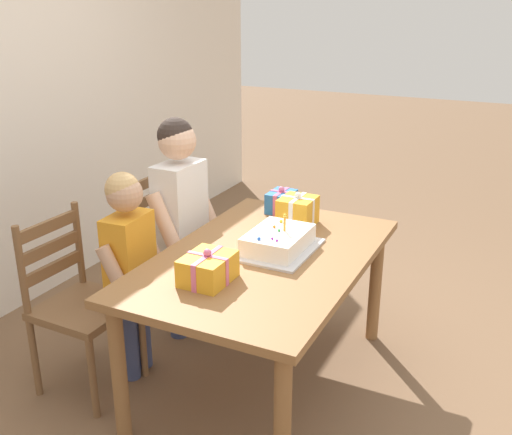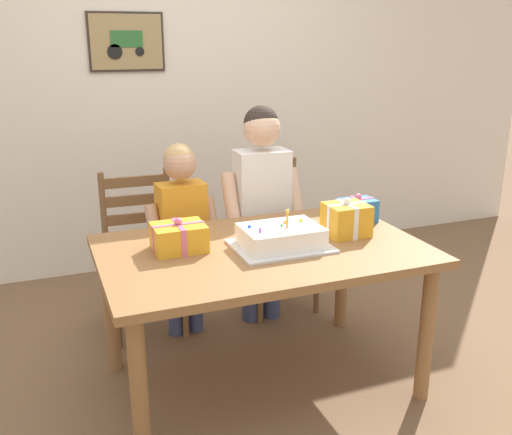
% 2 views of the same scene
% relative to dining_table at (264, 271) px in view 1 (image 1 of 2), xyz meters
% --- Properties ---
extents(ground_plane, '(20.00, 20.00, 0.00)m').
position_rel_dining_table_xyz_m(ground_plane, '(0.00, 0.00, -0.64)').
color(ground_plane, brown).
extents(dining_table, '(1.50, 0.95, 0.73)m').
position_rel_dining_table_xyz_m(dining_table, '(0.00, 0.00, 0.00)').
color(dining_table, olive).
rests_on(dining_table, ground).
extents(birthday_cake, '(0.44, 0.34, 0.19)m').
position_rel_dining_table_xyz_m(birthday_cake, '(0.08, -0.04, 0.14)').
color(birthday_cake, silver).
rests_on(birthday_cake, dining_table).
extents(gift_box_red_large, '(0.24, 0.20, 0.16)m').
position_rel_dining_table_xyz_m(gift_box_red_large, '(-0.37, 0.10, 0.15)').
color(gift_box_red_large, gold).
rests_on(gift_box_red_large, dining_table).
extents(gift_box_beside_cake, '(0.20, 0.19, 0.19)m').
position_rel_dining_table_xyz_m(gift_box_beside_cake, '(0.45, 0.01, 0.17)').
color(gift_box_beside_cake, gold).
rests_on(gift_box_beside_cake, dining_table).
extents(gift_box_corner_small, '(0.19, 0.14, 0.15)m').
position_rel_dining_table_xyz_m(gift_box_corner_small, '(0.62, 0.18, 0.15)').
color(gift_box_corner_small, '#286BB7').
rests_on(gift_box_corner_small, dining_table).
extents(chair_left, '(0.43, 0.43, 0.92)m').
position_rel_dining_table_xyz_m(chair_left, '(-0.42, 0.83, -0.17)').
color(chair_left, brown).
rests_on(chair_left, ground).
extents(chair_right, '(0.42, 0.42, 0.92)m').
position_rel_dining_table_xyz_m(chair_right, '(0.42, 0.83, -0.17)').
color(chair_right, brown).
rests_on(chair_right, ground).
extents(child_older, '(0.47, 0.27, 1.30)m').
position_rel_dining_table_xyz_m(child_older, '(0.26, 0.65, 0.15)').
color(child_older, '#38426B').
rests_on(child_older, ground).
extents(child_younger, '(0.41, 0.24, 1.12)m').
position_rel_dining_table_xyz_m(child_younger, '(-0.22, 0.65, 0.04)').
color(child_younger, '#38426B').
rests_on(child_younger, ground).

